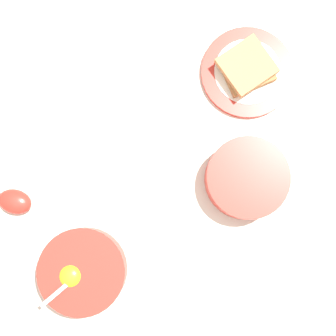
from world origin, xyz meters
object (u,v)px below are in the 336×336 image
(toast_plate, at_px, (247,72))
(egg_bowl, at_px, (83,271))
(toast_sandwich, at_px, (247,68))
(congee_bowl, at_px, (247,178))
(soup_spoon, at_px, (8,199))

(toast_plate, bearing_deg, egg_bowl, 35.99)
(egg_bowl, bearing_deg, toast_sandwich, -143.44)
(toast_plate, height_order, congee_bowl, congee_bowl)
(toast_sandwich, xyz_separation_m, congee_bowl, (0.06, 0.20, 0.00))
(toast_sandwich, height_order, soup_spoon, toast_sandwich)
(toast_sandwich, bearing_deg, soup_spoon, 14.20)
(toast_plate, distance_m, soup_spoon, 0.52)
(soup_spoon, bearing_deg, egg_bowl, 123.66)
(toast_plate, xyz_separation_m, toast_sandwich, (0.00, -0.00, 0.02))
(egg_bowl, distance_m, soup_spoon, 0.20)
(toast_plate, bearing_deg, soup_spoon, 13.75)
(soup_spoon, relative_size, congee_bowl, 1.02)
(toast_plate, bearing_deg, toast_sandwich, -39.90)
(toast_sandwich, bearing_deg, congee_bowl, 74.01)
(toast_sandwich, xyz_separation_m, soup_spoon, (0.50, 0.13, -0.02))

